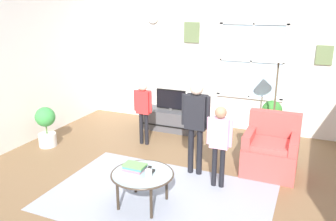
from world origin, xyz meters
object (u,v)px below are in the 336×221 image
(coffee_table, at_px, (142,175))
(remote_near_books, at_px, (149,169))
(person_red_shirt, at_px, (143,106))
(person_pink_shirt, at_px, (220,138))
(armchair, at_px, (271,151))
(remote_near_cup, at_px, (152,172))
(book_stack, at_px, (135,167))
(cup, at_px, (149,174))
(television, at_px, (171,100))
(potted_plant_by_window, at_px, (271,120))
(person_black_shirt, at_px, (196,117))
(tv_stand, at_px, (171,120))
(floor_lamp, at_px, (278,65))
(potted_plant_corner, at_px, (46,125))

(coffee_table, relative_size, remote_near_books, 5.59)
(person_red_shirt, distance_m, person_pink_shirt, 1.90)
(armchair, distance_m, remote_near_cup, 1.96)
(book_stack, bearing_deg, cup, -23.44)
(television, bearing_deg, potted_plant_by_window, 6.08)
(remote_near_books, bearing_deg, person_black_shirt, 73.02)
(person_red_shirt, relative_size, potted_plant_by_window, 1.52)
(television, xyz_separation_m, book_stack, (0.61, -2.64, -0.16))
(tv_stand, bearing_deg, book_stack, -76.88)
(coffee_table, xyz_separation_m, floor_lamp, (1.26, 2.35, 1.08))
(armchair, xyz_separation_m, floor_lamp, (-0.08, 0.78, 1.16))
(potted_plant_by_window, bearing_deg, armchair, -82.81)
(book_stack, distance_m, remote_near_books, 0.18)
(coffee_table, bearing_deg, cup, -26.57)
(remote_near_cup, bearing_deg, cup, -84.02)
(remote_near_books, relative_size, floor_lamp, 0.08)
(floor_lamp, bearing_deg, armchair, -84.22)
(remote_near_cup, bearing_deg, floor_lamp, 63.31)
(tv_stand, relative_size, floor_lamp, 0.66)
(tv_stand, bearing_deg, floor_lamp, -9.50)
(armchair, relative_size, potted_plant_corner, 1.21)
(person_pink_shirt, relative_size, potted_plant_by_window, 1.52)
(armchair, distance_m, potted_plant_by_window, 1.33)
(person_black_shirt, bearing_deg, potted_plant_by_window, 65.04)
(coffee_table, xyz_separation_m, remote_near_books, (0.03, 0.12, 0.04))
(potted_plant_by_window, relative_size, potted_plant_corner, 1.05)
(book_stack, height_order, remote_near_books, book_stack)
(book_stack, bearing_deg, television, 103.13)
(coffee_table, xyz_separation_m, book_stack, (-0.13, 0.05, 0.06))
(cup, distance_m, potted_plant_by_window, 3.13)
(person_red_shirt, bearing_deg, armchair, -5.48)
(armchair, height_order, book_stack, armchair)
(television, height_order, armchair, armchair)
(person_pink_shirt, bearing_deg, person_black_shirt, 149.51)
(television, bearing_deg, remote_near_cup, -72.10)
(remote_near_cup, xyz_separation_m, floor_lamp, (1.16, 2.30, 1.04))
(tv_stand, height_order, remote_near_books, remote_near_books)
(armchair, xyz_separation_m, person_red_shirt, (-2.23, 0.21, 0.39))
(potted_plant_corner, bearing_deg, person_black_shirt, 0.83)
(person_pink_shirt, bearing_deg, person_red_shirt, 149.30)
(tv_stand, bearing_deg, remote_near_cup, -72.12)
(armchair, height_order, potted_plant_by_window, armchair)
(remote_near_books, height_order, person_black_shirt, person_black_shirt)
(coffee_table, relative_size, person_pink_shirt, 0.68)
(tv_stand, distance_m, cup, 2.89)
(remote_near_books, bearing_deg, potted_plant_by_window, 67.66)
(potted_plant_by_window, distance_m, floor_lamp, 1.22)
(armchair, relative_size, person_pink_shirt, 0.76)
(person_pink_shirt, bearing_deg, television, 128.48)
(book_stack, distance_m, potted_plant_corner, 2.50)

